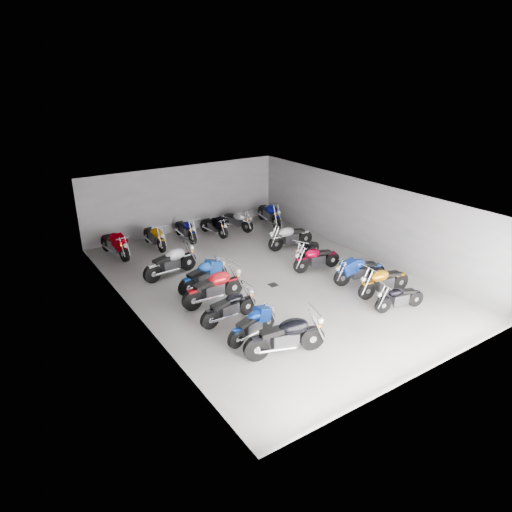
{
  "coord_description": "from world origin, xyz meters",
  "views": [
    {
      "loc": [
        -8.94,
        -12.86,
        7.4
      ],
      "look_at": [
        -0.31,
        0.18,
        1.0
      ],
      "focal_mm": 32.0,
      "sensor_mm": 36.0,
      "label": 1
    }
  ],
  "objects_px": {
    "motorcycle_right_c": "(359,270)",
    "motorcycle_right_d": "(316,258)",
    "motorcycle_right_b": "(383,281)",
    "motorcycle_right_f": "(290,237)",
    "motorcycle_left_d": "(214,288)",
    "motorcycle_back_c": "(186,229)",
    "motorcycle_back_b": "(155,236)",
    "drain_grate": "(273,285)",
    "motorcycle_left_b": "(253,324)",
    "motorcycle_left_e": "(204,276)",
    "motorcycle_left_f": "(171,262)",
    "motorcycle_right_a": "(399,297)",
    "motorcycle_back_e": "(236,220)",
    "motorcycle_right_e": "(307,250)",
    "motorcycle_back_f": "(269,214)",
    "motorcycle_back_a": "(115,244)",
    "motorcycle_left_a": "(286,337)",
    "motorcycle_left_c": "(229,307)",
    "motorcycle_back_d": "(214,226)"
  },
  "relations": [
    {
      "from": "motorcycle_left_e",
      "to": "motorcycle_right_c",
      "type": "distance_m",
      "value": 5.72
    },
    {
      "from": "motorcycle_right_b",
      "to": "motorcycle_back_d",
      "type": "bearing_deg",
      "value": 17.9
    },
    {
      "from": "motorcycle_right_b",
      "to": "motorcycle_left_d",
      "type": "bearing_deg",
      "value": 67.68
    },
    {
      "from": "motorcycle_right_e",
      "to": "motorcycle_right_f",
      "type": "height_order",
      "value": "motorcycle_right_f"
    },
    {
      "from": "motorcycle_right_c",
      "to": "motorcycle_back_c",
      "type": "relative_size",
      "value": 0.99
    },
    {
      "from": "motorcycle_back_d",
      "to": "motorcycle_left_d",
      "type": "bearing_deg",
      "value": 51.45
    },
    {
      "from": "motorcycle_left_e",
      "to": "motorcycle_back_c",
      "type": "bearing_deg",
      "value": 148.85
    },
    {
      "from": "motorcycle_right_a",
      "to": "motorcycle_back_d",
      "type": "distance_m",
      "value": 9.98
    },
    {
      "from": "drain_grate",
      "to": "motorcycle_left_f",
      "type": "distance_m",
      "value": 4.03
    },
    {
      "from": "motorcycle_right_c",
      "to": "motorcycle_right_f",
      "type": "relative_size",
      "value": 0.93
    },
    {
      "from": "motorcycle_right_a",
      "to": "motorcycle_right_b",
      "type": "xyz_separation_m",
      "value": [
        0.39,
        1.03,
        0.08
      ]
    },
    {
      "from": "motorcycle_left_f",
      "to": "motorcycle_right_b",
      "type": "bearing_deg",
      "value": 34.13
    },
    {
      "from": "motorcycle_left_a",
      "to": "motorcycle_right_f",
      "type": "relative_size",
      "value": 1.05
    },
    {
      "from": "motorcycle_right_d",
      "to": "motorcycle_right_e",
      "type": "bearing_deg",
      "value": -10.85
    },
    {
      "from": "motorcycle_right_b",
      "to": "motorcycle_back_e",
      "type": "xyz_separation_m",
      "value": [
        -0.66,
        8.91,
        -0.03
      ]
    },
    {
      "from": "motorcycle_left_a",
      "to": "motorcycle_right_f",
      "type": "distance_m",
      "value": 8.26
    },
    {
      "from": "motorcycle_left_f",
      "to": "motorcycle_back_f",
      "type": "distance_m",
      "value": 7.47
    },
    {
      "from": "motorcycle_right_b",
      "to": "motorcycle_right_d",
      "type": "distance_m",
      "value": 3.01
    },
    {
      "from": "motorcycle_right_b",
      "to": "motorcycle_right_c",
      "type": "height_order",
      "value": "motorcycle_right_b"
    },
    {
      "from": "motorcycle_back_b",
      "to": "motorcycle_back_e",
      "type": "height_order",
      "value": "motorcycle_back_b"
    },
    {
      "from": "motorcycle_right_b",
      "to": "motorcycle_right_f",
      "type": "distance_m",
      "value": 5.45
    },
    {
      "from": "drain_grate",
      "to": "motorcycle_right_c",
      "type": "bearing_deg",
      "value": -30.12
    },
    {
      "from": "motorcycle_back_f",
      "to": "motorcycle_back_c",
      "type": "bearing_deg",
      "value": 5.49
    },
    {
      "from": "motorcycle_back_d",
      "to": "motorcycle_back_f",
      "type": "distance_m",
      "value": 3.16
    },
    {
      "from": "motorcycle_left_c",
      "to": "motorcycle_left_b",
      "type": "bearing_deg",
      "value": -1.39
    },
    {
      "from": "motorcycle_back_c",
      "to": "motorcycle_back_b",
      "type": "bearing_deg",
      "value": 6.35
    },
    {
      "from": "motorcycle_left_d",
      "to": "motorcycle_right_f",
      "type": "bearing_deg",
      "value": 113.05
    },
    {
      "from": "motorcycle_left_e",
      "to": "motorcycle_back_f",
      "type": "xyz_separation_m",
      "value": [
        6.27,
        4.83,
        0.05
      ]
    },
    {
      "from": "motorcycle_back_e",
      "to": "motorcycle_left_b",
      "type": "bearing_deg",
      "value": 40.83
    },
    {
      "from": "motorcycle_right_e",
      "to": "motorcycle_back_a",
      "type": "distance_m",
      "value": 8.14
    },
    {
      "from": "drain_grate",
      "to": "motorcycle_left_c",
      "type": "xyz_separation_m",
      "value": [
        -2.66,
        -1.35,
        0.49
      ]
    },
    {
      "from": "motorcycle_left_d",
      "to": "motorcycle_right_d",
      "type": "distance_m",
      "value": 4.7
    },
    {
      "from": "motorcycle_left_e",
      "to": "motorcycle_left_f",
      "type": "bearing_deg",
      "value": -175.7
    },
    {
      "from": "drain_grate",
      "to": "motorcycle_left_b",
      "type": "height_order",
      "value": "motorcycle_left_b"
    },
    {
      "from": "motorcycle_right_f",
      "to": "motorcycle_back_c",
      "type": "distance_m",
      "value": 4.92
    },
    {
      "from": "motorcycle_left_e",
      "to": "motorcycle_back_a",
      "type": "relative_size",
      "value": 0.94
    },
    {
      "from": "motorcycle_back_a",
      "to": "motorcycle_right_b",
      "type": "bearing_deg",
      "value": 117.73
    },
    {
      "from": "motorcycle_right_a",
      "to": "motorcycle_back_c",
      "type": "bearing_deg",
      "value": 29.19
    },
    {
      "from": "motorcycle_right_b",
      "to": "motorcycle_back_f",
      "type": "distance_m",
      "value": 8.81
    },
    {
      "from": "motorcycle_right_d",
      "to": "motorcycle_right_e",
      "type": "relative_size",
      "value": 1.16
    },
    {
      "from": "motorcycle_left_b",
      "to": "motorcycle_back_c",
      "type": "bearing_deg",
      "value": 153.35
    },
    {
      "from": "motorcycle_right_c",
      "to": "motorcycle_right_d",
      "type": "relative_size",
      "value": 1.01
    },
    {
      "from": "motorcycle_back_a",
      "to": "motorcycle_right_e",
      "type": "bearing_deg",
      "value": 133.38
    },
    {
      "from": "motorcycle_right_b",
      "to": "drain_grate",
      "type": "bearing_deg",
      "value": 50.52
    },
    {
      "from": "motorcycle_right_c",
      "to": "motorcycle_left_c",
      "type": "bearing_deg",
      "value": 100.82
    },
    {
      "from": "motorcycle_right_b",
      "to": "motorcycle_right_c",
      "type": "xyz_separation_m",
      "value": [
        -0.01,
        1.17,
        -0.02
      ]
    },
    {
      "from": "motorcycle_left_e",
      "to": "motorcycle_left_f",
      "type": "distance_m",
      "value": 1.79
    },
    {
      "from": "motorcycle_right_b",
      "to": "motorcycle_left_c",
      "type": "bearing_deg",
      "value": 80.9
    },
    {
      "from": "motorcycle_back_c",
      "to": "motorcycle_back_e",
      "type": "distance_m",
      "value": 2.69
    },
    {
      "from": "motorcycle_left_a",
      "to": "motorcycle_back_f",
      "type": "bearing_deg",
      "value": 162.26
    }
  ]
}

